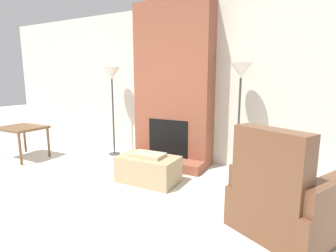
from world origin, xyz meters
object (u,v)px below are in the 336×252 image
(ottoman, at_px, (148,169))
(armchair, at_px, (285,202))
(side_table, at_px, (21,131))
(floor_lamp_right, at_px, (241,78))
(floor_lamp_left, at_px, (112,79))

(ottoman, height_order, armchair, armchair)
(side_table, distance_m, floor_lamp_right, 3.81)
(ottoman, xyz_separation_m, floor_lamp_right, (1.01, 0.86, 1.23))
(ottoman, distance_m, floor_lamp_left, 1.96)
(ottoman, relative_size, floor_lamp_left, 0.51)
(floor_lamp_left, bearing_deg, ottoman, -33.74)
(side_table, bearing_deg, armchair, -4.70)
(ottoman, bearing_deg, side_table, -178.05)
(armchair, distance_m, floor_lamp_right, 1.86)
(armchair, xyz_separation_m, side_table, (-4.31, 0.35, 0.21))
(floor_lamp_right, bearing_deg, side_table, -165.23)
(ottoman, xyz_separation_m, armchair, (1.74, -0.44, 0.11))
(armchair, relative_size, floor_lamp_right, 0.71)
(ottoman, xyz_separation_m, floor_lamp_left, (-1.28, 0.86, 1.21))
(floor_lamp_left, xyz_separation_m, floor_lamp_right, (2.29, 0.00, 0.01))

